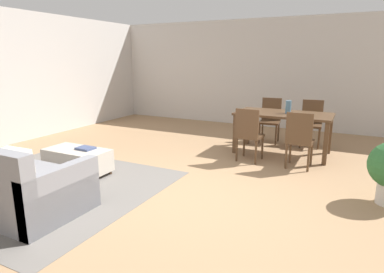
{
  "coord_description": "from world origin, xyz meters",
  "views": [
    {
      "loc": [
        1.86,
        -3.39,
        1.72
      ],
      "look_at": [
        -0.22,
        0.71,
        0.63
      ],
      "focal_mm": 30.68,
      "sensor_mm": 36.0,
      "label": 1
    }
  ],
  "objects_px": {
    "dining_chair_far_left": "(270,117)",
    "book_on_ottoman": "(86,148)",
    "dining_chair_near_right": "(299,137)",
    "dining_chair_near_left": "(249,132)",
    "dining_table": "(283,118)",
    "ottoman_table": "(78,160)",
    "dining_chair_far_right": "(312,120)",
    "vase_centerpiece": "(288,107)"
  },
  "relations": [
    {
      "from": "dining_table",
      "to": "dining_chair_near_left",
      "type": "relative_size",
      "value": 1.83
    },
    {
      "from": "dining_table",
      "to": "dining_chair_far_right",
      "type": "distance_m",
      "value": 0.92
    },
    {
      "from": "dining_chair_far_left",
      "to": "dining_chair_far_right",
      "type": "relative_size",
      "value": 1.0
    },
    {
      "from": "dining_chair_near_left",
      "to": "vase_centerpiece",
      "type": "distance_m",
      "value": 0.97
    },
    {
      "from": "dining_chair_far_left",
      "to": "vase_centerpiece",
      "type": "bearing_deg",
      "value": -58.03
    },
    {
      "from": "dining_chair_near_left",
      "to": "book_on_ottoman",
      "type": "xyz_separation_m",
      "value": [
        -2.01,
        -1.71,
        -0.12
      ]
    },
    {
      "from": "dining_chair_far_left",
      "to": "ottoman_table",
      "type": "bearing_deg",
      "value": -122.33
    },
    {
      "from": "dining_chair_near_left",
      "to": "ottoman_table",
      "type": "bearing_deg",
      "value": -140.13
    },
    {
      "from": "dining_chair_far_left",
      "to": "dining_chair_far_right",
      "type": "xyz_separation_m",
      "value": [
        0.82,
        0.04,
        0.0
      ]
    },
    {
      "from": "ottoman_table",
      "to": "dining_chair_far_right",
      "type": "relative_size",
      "value": 1.09
    },
    {
      "from": "dining_table",
      "to": "dining_chair_far_right",
      "type": "height_order",
      "value": "dining_chair_far_right"
    },
    {
      "from": "dining_chair_near_right",
      "to": "book_on_ottoman",
      "type": "bearing_deg",
      "value": -148.99
    },
    {
      "from": "dining_chair_near_right",
      "to": "dining_table",
      "type": "bearing_deg",
      "value": 118.32
    },
    {
      "from": "dining_chair_near_right",
      "to": "vase_centerpiece",
      "type": "distance_m",
      "value": 0.91
    },
    {
      "from": "ottoman_table",
      "to": "dining_table",
      "type": "bearing_deg",
      "value": 45.22
    },
    {
      "from": "dining_chair_near_left",
      "to": "dining_chair_near_right",
      "type": "height_order",
      "value": "same"
    },
    {
      "from": "ottoman_table",
      "to": "dining_chair_far_left",
      "type": "xyz_separation_m",
      "value": [
        2.11,
        3.34,
        0.3
      ]
    },
    {
      "from": "dining_chair_near_left",
      "to": "dining_chair_far_right",
      "type": "relative_size",
      "value": 1.0
    },
    {
      "from": "dining_chair_far_right",
      "to": "vase_centerpiece",
      "type": "height_order",
      "value": "vase_centerpiece"
    },
    {
      "from": "dining_chair_near_right",
      "to": "book_on_ottoman",
      "type": "relative_size",
      "value": 3.54
    },
    {
      "from": "dining_chair_near_left",
      "to": "dining_chair_far_right",
      "type": "bearing_deg",
      "value": 63.34
    },
    {
      "from": "dining_table",
      "to": "dining_chair_near_right",
      "type": "xyz_separation_m",
      "value": [
        0.42,
        -0.78,
        -0.15
      ]
    },
    {
      "from": "dining_table",
      "to": "book_on_ottoman",
      "type": "xyz_separation_m",
      "value": [
        -2.42,
        -2.49,
        -0.26
      ]
    },
    {
      "from": "dining_chair_near_left",
      "to": "book_on_ottoman",
      "type": "bearing_deg",
      "value": -139.61
    },
    {
      "from": "dining_chair_near_right",
      "to": "dining_chair_far_left",
      "type": "distance_m",
      "value": 1.78
    },
    {
      "from": "dining_chair_far_left",
      "to": "vase_centerpiece",
      "type": "xyz_separation_m",
      "value": [
        0.5,
        -0.8,
        0.36
      ]
    },
    {
      "from": "dining_chair_far_right",
      "to": "book_on_ottoman",
      "type": "height_order",
      "value": "dining_chair_far_right"
    },
    {
      "from": "dining_table",
      "to": "vase_centerpiece",
      "type": "height_order",
      "value": "vase_centerpiece"
    },
    {
      "from": "dining_chair_near_right",
      "to": "book_on_ottoman",
      "type": "xyz_separation_m",
      "value": [
        -2.84,
        -1.71,
        -0.12
      ]
    },
    {
      "from": "ottoman_table",
      "to": "dining_chair_far_right",
      "type": "bearing_deg",
      "value": 49.05
    },
    {
      "from": "dining_table",
      "to": "dining_chair_near_left",
      "type": "bearing_deg",
      "value": -117.71
    },
    {
      "from": "dining_chair_far_left",
      "to": "book_on_ottoman",
      "type": "bearing_deg",
      "value": -121.39
    },
    {
      "from": "vase_centerpiece",
      "to": "book_on_ottoman",
      "type": "bearing_deg",
      "value": -135.26
    },
    {
      "from": "dining_chair_far_right",
      "to": "dining_chair_near_right",
      "type": "bearing_deg",
      "value": -89.06
    },
    {
      "from": "dining_table",
      "to": "dining_chair_far_left",
      "type": "bearing_deg",
      "value": 118.33
    },
    {
      "from": "dining_chair_near_right",
      "to": "ottoman_table",
      "type": "bearing_deg",
      "value": -149.04
    },
    {
      "from": "ottoman_table",
      "to": "dining_chair_far_left",
      "type": "distance_m",
      "value": 3.96
    },
    {
      "from": "dining_chair_near_left",
      "to": "dining_chair_far_left",
      "type": "bearing_deg",
      "value": 90.52
    },
    {
      "from": "dining_chair_far_left",
      "to": "book_on_ottoman",
      "type": "height_order",
      "value": "dining_chair_far_left"
    },
    {
      "from": "dining_chair_far_right",
      "to": "book_on_ottoman",
      "type": "xyz_separation_m",
      "value": [
        -2.81,
        -3.31,
        -0.12
      ]
    },
    {
      "from": "dining_table",
      "to": "dining_chair_far_right",
      "type": "relative_size",
      "value": 1.83
    },
    {
      "from": "vase_centerpiece",
      "to": "dining_table",
      "type": "bearing_deg",
      "value": 168.53
    }
  ]
}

